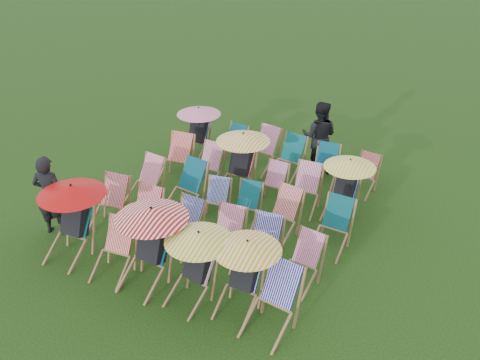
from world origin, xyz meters
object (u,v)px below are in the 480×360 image
at_px(deckchair_29, 363,175).
at_px(person_rear, 319,136).
at_px(deckchair_0, 70,220).
at_px(deckchair_5, 272,303).
at_px(person_left, 50,196).

xyz_separation_m(deckchair_29, person_rear, (-1.25, 0.58, 0.45)).
relative_size(deckchair_0, person_rear, 0.84).
distance_m(deckchair_5, person_left, 4.87).
bearing_deg(deckchair_0, deckchair_29, 47.46).
relative_size(deckchair_29, person_left, 0.49).
bearing_deg(person_left, person_rear, -146.72).
bearing_deg(deckchair_5, person_rear, 110.15).
xyz_separation_m(deckchair_0, person_left, (-0.83, 0.40, 0.08)).
bearing_deg(deckchair_5, deckchair_0, -173.25).
xyz_separation_m(deckchair_0, deckchair_29, (4.20, 4.58, -0.35)).
bearing_deg(person_rear, deckchair_5, 91.91).
xyz_separation_m(deckchair_0, deckchair_5, (4.00, -0.16, -0.25)).
distance_m(deckchair_0, person_rear, 5.94).
height_order(deckchair_29, person_left, person_left).
relative_size(deckchair_0, deckchair_29, 1.74).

